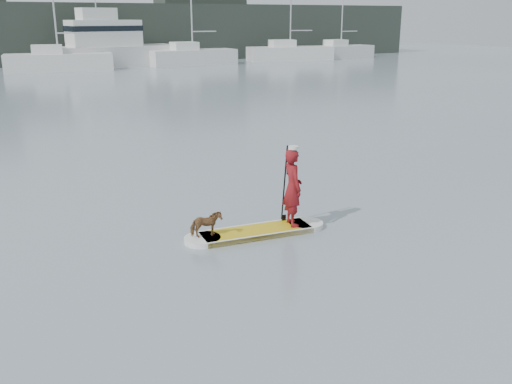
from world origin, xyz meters
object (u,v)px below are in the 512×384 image
paddleboard (256,232)px  sailboat_g (340,50)px  motor_yacht_a (111,45)px  dog (206,224)px  sailboat_d (58,60)px  sailboat_e (192,56)px  paddler (293,187)px  sailboat_f (289,52)px

paddleboard → sailboat_g: bearing=58.1°
motor_yacht_a → sailboat_g: sailboat_g is taller
dog → sailboat_d: (4.68, 43.36, 0.56)m
sailboat_d → sailboat_e: 12.96m
sailboat_e → sailboat_d: bearing=-178.5°
paddler → sailboat_g: (34.67, 45.02, -0.11)m
sailboat_e → paddleboard: bearing=-110.4°
dog → sailboat_g: (36.71, 44.78, 0.49)m
sailboat_d → motor_yacht_a: 5.97m
paddler → sailboat_e: 46.57m
dog → sailboat_f: size_ratio=0.05×
dog → sailboat_e: size_ratio=0.05×
paddleboard → dog: (-1.15, 0.13, 0.34)m
sailboat_d → motor_yacht_a: (5.45, 2.20, 1.06)m
dog → sailboat_e: 47.08m
sailboat_f → sailboat_g: 7.23m
sailboat_f → sailboat_g: sailboat_f is taller
sailboat_f → sailboat_g: size_ratio=1.15×
dog → sailboat_f: sailboat_f is taller
sailboat_g → sailboat_f: bearing=178.1°
dog → sailboat_f: 53.30m
sailboat_f → motor_yacht_a: sailboat_f is taller
sailboat_e → motor_yacht_a: bearing=166.0°
sailboat_d → sailboat_g: bearing=11.9°
paddler → sailboat_e: size_ratio=0.14×
paddler → sailboat_e: bearing=-9.0°
dog → sailboat_g: 57.91m
paddler → paddleboard: bearing=94.1°
sailboat_d → sailboat_g: (32.03, 1.42, -0.08)m
paddleboard → sailboat_d: (3.53, 43.49, 0.91)m
paddler → sailboat_d: (2.64, 43.59, -0.04)m
sailboat_e → sailboat_g: sailboat_e is taller
dog → sailboat_g: sailboat_g is taller
sailboat_d → motor_yacht_a: bearing=31.3°
sailboat_e → sailboat_f: 11.88m
sailboat_e → sailboat_g: 19.11m
dog → paddleboard: bearing=-90.0°
sailboat_f → sailboat_g: bearing=13.8°
motor_yacht_a → sailboat_g: 26.62m
paddler → sailboat_f: size_ratio=0.13×
sailboat_d → sailboat_e: size_ratio=1.08×
sailboat_f → motor_yacht_a: (-19.36, 1.17, 1.07)m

